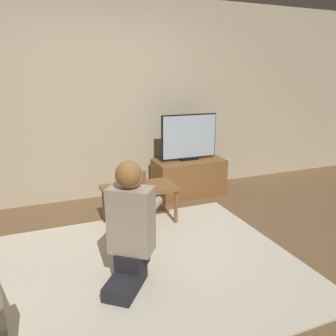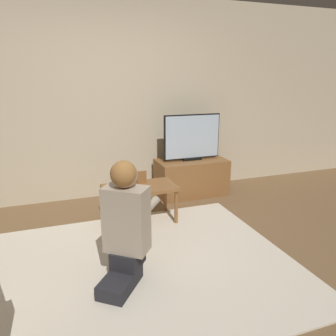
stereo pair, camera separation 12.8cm
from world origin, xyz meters
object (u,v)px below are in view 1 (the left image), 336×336
coffee_table (139,191)px  person_kneeling (131,222)px  tv (189,137)px  table_lamp (124,182)px

coffee_table → person_kneeling: person_kneeling is taller
coffee_table → person_kneeling: (-0.38, -1.03, 0.14)m
tv → table_lamp: (-1.11, -0.74, -0.28)m
tv → person_kneeling: tv is taller
tv → coffee_table: tv is taller
tv → person_kneeling: (-1.29, -1.68, -0.29)m
tv → table_lamp: size_ratio=4.43×
table_lamp → coffee_table: bearing=23.4°
person_kneeling → table_lamp: person_kneeling is taller
tv → coffee_table: (-0.91, -0.66, -0.43)m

